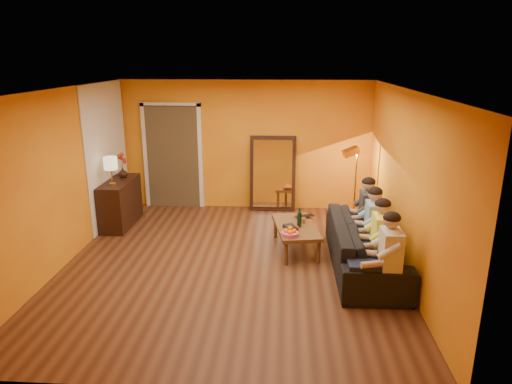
# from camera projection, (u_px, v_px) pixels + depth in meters

# --- Properties ---
(room_shell) EXTENTS (5.00, 5.50, 2.60)m
(room_shell) POSITION_uv_depth(u_px,v_px,m) (233.00, 175.00, 6.94)
(room_shell) COLOR brown
(room_shell) RESTS_ON ground
(white_accent) EXTENTS (0.02, 1.90, 2.58)m
(white_accent) POSITION_uv_depth(u_px,v_px,m) (107.00, 154.00, 8.41)
(white_accent) COLOR white
(white_accent) RESTS_ON wall_left
(doorway_recess) EXTENTS (1.06, 0.30, 2.10)m
(doorway_recess) POSITION_uv_depth(u_px,v_px,m) (174.00, 156.00, 9.45)
(doorway_recess) COLOR #3F2D19
(doorway_recess) RESTS_ON floor
(door_jamb_left) EXTENTS (0.08, 0.06, 2.20)m
(door_jamb_left) POSITION_uv_depth(u_px,v_px,m) (146.00, 157.00, 9.37)
(door_jamb_left) COLOR white
(door_jamb_left) RESTS_ON wall_back
(door_jamb_right) EXTENTS (0.08, 0.06, 2.20)m
(door_jamb_right) POSITION_uv_depth(u_px,v_px,m) (200.00, 158.00, 9.30)
(door_jamb_right) COLOR white
(door_jamb_right) RESTS_ON wall_back
(door_header) EXTENTS (1.22, 0.06, 0.08)m
(door_header) POSITION_uv_depth(u_px,v_px,m) (170.00, 104.00, 9.03)
(door_header) COLOR white
(door_header) RESTS_ON wall_back
(mirror_frame) EXTENTS (0.92, 0.27, 1.51)m
(mirror_frame) POSITION_uv_depth(u_px,v_px,m) (273.00, 173.00, 9.22)
(mirror_frame) COLOR black
(mirror_frame) RESTS_ON floor
(mirror_glass) EXTENTS (0.78, 0.21, 1.35)m
(mirror_glass) POSITION_uv_depth(u_px,v_px,m) (273.00, 174.00, 9.18)
(mirror_glass) COLOR white
(mirror_glass) RESTS_ON mirror_frame
(sideboard) EXTENTS (0.44, 1.18, 0.85)m
(sideboard) POSITION_uv_depth(u_px,v_px,m) (121.00, 203.00, 8.45)
(sideboard) COLOR black
(sideboard) RESTS_ON floor
(table_lamp) EXTENTS (0.24, 0.24, 0.51)m
(table_lamp) POSITION_uv_depth(u_px,v_px,m) (111.00, 171.00, 7.97)
(table_lamp) COLOR beige
(table_lamp) RESTS_ON sideboard
(sofa) EXTENTS (2.42, 0.94, 0.71)m
(sofa) POSITION_uv_depth(u_px,v_px,m) (365.00, 245.00, 6.75)
(sofa) COLOR black
(sofa) RESTS_ON floor
(coffee_table) EXTENTS (0.81, 1.31, 0.42)m
(coffee_table) POSITION_uv_depth(u_px,v_px,m) (296.00, 237.00, 7.41)
(coffee_table) COLOR brown
(coffee_table) RESTS_ON floor
(floor_lamp) EXTENTS (0.34, 0.30, 1.44)m
(floor_lamp) POSITION_uv_depth(u_px,v_px,m) (355.00, 187.00, 8.41)
(floor_lamp) COLOR gold
(floor_lamp) RESTS_ON floor
(dog) EXTENTS (0.42, 0.59, 0.64)m
(dog) POSITION_uv_depth(u_px,v_px,m) (352.00, 267.00, 6.13)
(dog) COLOR #9E7347
(dog) RESTS_ON floor
(person_far_left) EXTENTS (0.70, 0.44, 1.22)m
(person_far_left) POSITION_uv_depth(u_px,v_px,m) (390.00, 258.00, 5.71)
(person_far_left) COLOR beige
(person_far_left) RESTS_ON sofa
(person_mid_left) EXTENTS (0.70, 0.44, 1.22)m
(person_mid_left) POSITION_uv_depth(u_px,v_px,m) (381.00, 241.00, 6.24)
(person_mid_left) COLOR #ECED4F
(person_mid_left) RESTS_ON sofa
(person_mid_right) EXTENTS (0.70, 0.44, 1.22)m
(person_mid_right) POSITION_uv_depth(u_px,v_px,m) (374.00, 227.00, 6.76)
(person_mid_right) COLOR #82A8C9
(person_mid_right) RESTS_ON sofa
(person_far_right) EXTENTS (0.70, 0.44, 1.22)m
(person_far_right) POSITION_uv_depth(u_px,v_px,m) (368.00, 214.00, 7.29)
(person_far_right) COLOR #2E2E33
(person_far_right) RESTS_ON sofa
(fruit_bowl) EXTENTS (0.26, 0.26, 0.16)m
(fruit_bowl) POSITION_uv_depth(u_px,v_px,m) (290.00, 231.00, 6.90)
(fruit_bowl) COLOR #DF4E7E
(fruit_bowl) RESTS_ON coffee_table
(wine_bottle) EXTENTS (0.07, 0.07, 0.31)m
(wine_bottle) POSITION_uv_depth(u_px,v_px,m) (299.00, 217.00, 7.25)
(wine_bottle) COLOR black
(wine_bottle) RESTS_ON coffee_table
(tumbler) EXTENTS (0.10, 0.10, 0.08)m
(tumbler) POSITION_uv_depth(u_px,v_px,m) (303.00, 221.00, 7.44)
(tumbler) COLOR #B27F3F
(tumbler) RESTS_ON coffee_table
(laptop) EXTENTS (0.40, 0.34, 0.03)m
(laptop) POSITION_uv_depth(u_px,v_px,m) (306.00, 217.00, 7.67)
(laptop) COLOR black
(laptop) RESTS_ON coffee_table
(book_lower) EXTENTS (0.27, 0.31, 0.02)m
(book_lower) POSITION_uv_depth(u_px,v_px,m) (285.00, 229.00, 7.16)
(book_lower) COLOR black
(book_lower) RESTS_ON coffee_table
(book_mid) EXTENTS (0.26, 0.29, 0.02)m
(book_mid) POSITION_uv_depth(u_px,v_px,m) (285.00, 227.00, 7.17)
(book_mid) COLOR #A72313
(book_mid) RESTS_ON book_lower
(book_upper) EXTENTS (0.23, 0.26, 0.02)m
(book_upper) POSITION_uv_depth(u_px,v_px,m) (285.00, 227.00, 7.14)
(book_upper) COLOR black
(book_upper) RESTS_ON book_mid
(vase) EXTENTS (0.18, 0.18, 0.18)m
(vase) POSITION_uv_depth(u_px,v_px,m) (123.00, 173.00, 8.55)
(vase) COLOR black
(vase) RESTS_ON sideboard
(flowers) EXTENTS (0.17, 0.17, 0.48)m
(flowers) POSITION_uv_depth(u_px,v_px,m) (122.00, 159.00, 8.47)
(flowers) COLOR #A72313
(flowers) RESTS_ON vase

